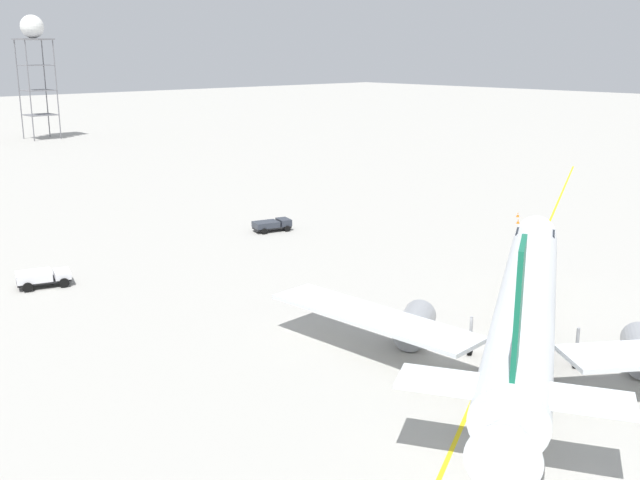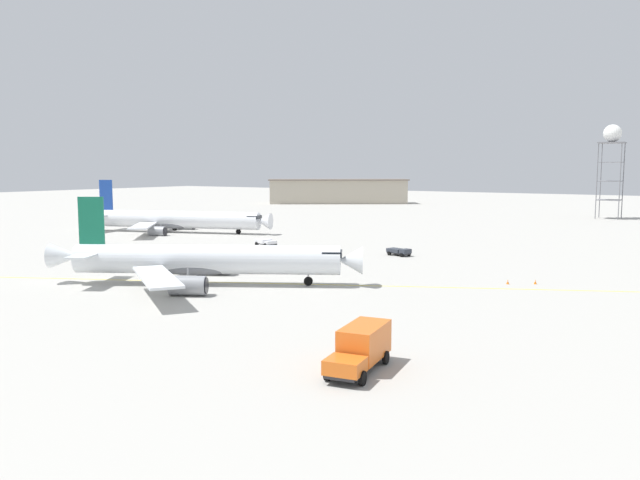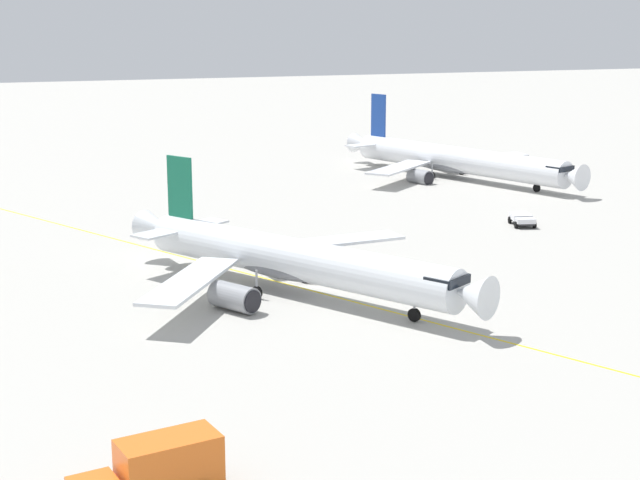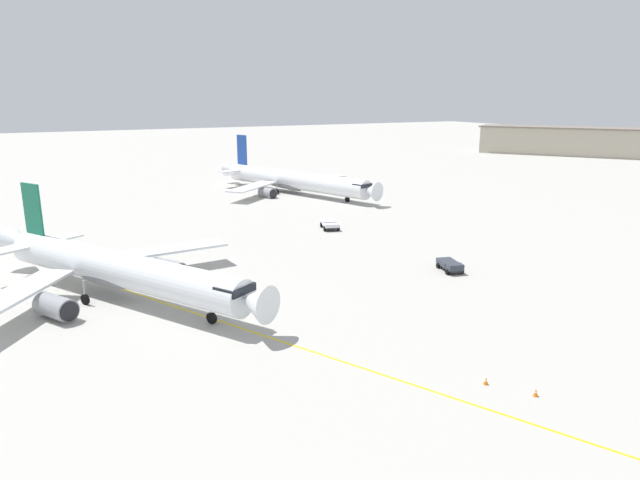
# 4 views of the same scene
# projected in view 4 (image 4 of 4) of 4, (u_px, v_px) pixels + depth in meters

# --- Properties ---
(ground_plane) EXTENTS (600.00, 600.00, 0.00)m
(ground_plane) POSITION_uv_depth(u_px,v_px,m) (142.00, 287.00, 61.84)
(ground_plane) COLOR #ADAAA3
(airliner_main) EXTENTS (35.49, 29.09, 10.85)m
(airliner_main) POSITION_uv_depth(u_px,v_px,m) (117.00, 270.00, 58.05)
(airliner_main) COLOR silver
(airliner_main) RESTS_ON ground_plane
(airliner_secondary) EXTENTS (43.73, 31.82, 11.87)m
(airliner_secondary) POSITION_uv_depth(u_px,v_px,m) (293.00, 181.00, 120.43)
(airliner_secondary) COLOR white
(airliner_secondary) RESTS_ON ground_plane
(baggage_truck_truck) EXTENTS (4.33, 2.95, 1.22)m
(baggage_truck_truck) POSITION_uv_depth(u_px,v_px,m) (450.00, 265.00, 67.50)
(baggage_truck_truck) COLOR #232326
(baggage_truck_truck) RESTS_ON ground_plane
(pushback_tug_truck) EXTENTS (4.63, 3.39, 1.30)m
(pushback_tug_truck) POSITION_uv_depth(u_px,v_px,m) (330.00, 224.00, 88.77)
(pushback_tug_truck) COLOR #232326
(pushback_tug_truck) RESTS_ON ground_plane
(terminal_shed) EXTENTS (53.58, 42.61, 9.73)m
(terminal_shed) POSITION_uv_depth(u_px,v_px,m) (562.00, 141.00, 198.16)
(terminal_shed) COLOR #B2A893
(terminal_shed) RESTS_ON ground_plane
(taxiway_centreline) EXTENTS (141.42, 68.54, 0.01)m
(taxiway_centreline) POSITION_uv_depth(u_px,v_px,m) (169.00, 305.00, 56.75)
(taxiway_centreline) COLOR yellow
(taxiway_centreline) RESTS_ON ground_plane
(safety_cone_near) EXTENTS (0.36, 0.36, 0.55)m
(safety_cone_near) POSITION_uv_depth(u_px,v_px,m) (486.00, 381.00, 41.03)
(safety_cone_near) COLOR orange
(safety_cone_near) RESTS_ON ground_plane
(safety_cone_mid) EXTENTS (0.36, 0.36, 0.55)m
(safety_cone_mid) POSITION_uv_depth(u_px,v_px,m) (536.00, 393.00, 39.42)
(safety_cone_mid) COLOR orange
(safety_cone_mid) RESTS_ON ground_plane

